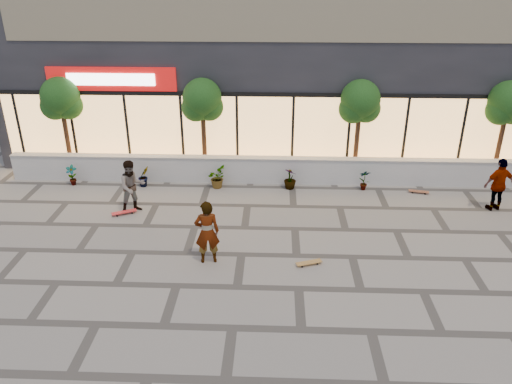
{
  "coord_description": "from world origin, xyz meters",
  "views": [
    {
      "loc": [
        -0.7,
        -10.95,
        7.86
      ],
      "look_at": [
        -1.26,
        3.25,
        1.3
      ],
      "focal_mm": 35.0,
      "sensor_mm": 36.0,
      "label": 1
    }
  ],
  "objects_px": {
    "tree_mideast": "(360,104)",
    "skateboard_center": "(309,263)",
    "skater_center": "(207,232)",
    "skater_right_near": "(499,185)",
    "tree_west": "(61,101)",
    "tree_midwest": "(202,102)",
    "skater_left": "(132,187)",
    "skateboard_left": "(124,212)",
    "skateboard_right_near": "(419,191)",
    "tree_east": "(508,106)"
  },
  "relations": [
    {
      "from": "skateboard_center",
      "to": "tree_west",
      "type": "bearing_deg",
      "value": 125.25
    },
    {
      "from": "skater_right_near",
      "to": "tree_midwest",
      "type": "bearing_deg",
      "value": -29.28
    },
    {
      "from": "tree_mideast",
      "to": "tree_west",
      "type": "bearing_deg",
      "value": 180.0
    },
    {
      "from": "tree_mideast",
      "to": "skater_left",
      "type": "distance_m",
      "value": 8.95
    },
    {
      "from": "tree_midwest",
      "to": "tree_west",
      "type": "bearing_deg",
      "value": 180.0
    },
    {
      "from": "tree_mideast",
      "to": "skateboard_center",
      "type": "bearing_deg",
      "value": -108.31
    },
    {
      "from": "skater_right_near",
      "to": "tree_east",
      "type": "bearing_deg",
      "value": -124.7
    },
    {
      "from": "skateboard_center",
      "to": "tree_east",
      "type": "bearing_deg",
      "value": 20.79
    },
    {
      "from": "skater_left",
      "to": "skateboard_center",
      "type": "distance_m",
      "value": 6.71
    },
    {
      "from": "tree_west",
      "to": "skater_right_near",
      "type": "height_order",
      "value": "tree_west"
    },
    {
      "from": "tree_midwest",
      "to": "tree_east",
      "type": "distance_m",
      "value": 11.5
    },
    {
      "from": "skater_center",
      "to": "skateboard_center",
      "type": "bearing_deg",
      "value": 168.31
    },
    {
      "from": "tree_midwest",
      "to": "tree_mideast",
      "type": "xyz_separation_m",
      "value": [
        6.0,
        0.0,
        0.0
      ]
    },
    {
      "from": "tree_west",
      "to": "skateboard_center",
      "type": "bearing_deg",
      "value": -35.04
    },
    {
      "from": "tree_mideast",
      "to": "skateboard_left",
      "type": "bearing_deg",
      "value": -156.36
    },
    {
      "from": "skater_right_near",
      "to": "skater_left",
      "type": "bearing_deg",
      "value": -11.72
    },
    {
      "from": "tree_east",
      "to": "skater_right_near",
      "type": "distance_m",
      "value": 3.56
    },
    {
      "from": "skater_center",
      "to": "skater_left",
      "type": "distance_m",
      "value": 4.27
    },
    {
      "from": "tree_west",
      "to": "skateboard_left",
      "type": "bearing_deg",
      "value": -48.89
    },
    {
      "from": "tree_east",
      "to": "skateboard_left",
      "type": "bearing_deg",
      "value": -165.23
    },
    {
      "from": "skater_center",
      "to": "skater_right_near",
      "type": "height_order",
      "value": "skater_center"
    },
    {
      "from": "tree_mideast",
      "to": "skateboard_center",
      "type": "xyz_separation_m",
      "value": [
        -2.17,
        -6.55,
        -2.91
      ]
    },
    {
      "from": "tree_east",
      "to": "skateboard_right_near",
      "type": "bearing_deg",
      "value": -155.46
    },
    {
      "from": "tree_west",
      "to": "skater_left",
      "type": "bearing_deg",
      "value": -44.19
    },
    {
      "from": "skater_center",
      "to": "skater_right_near",
      "type": "xyz_separation_m",
      "value": [
        9.56,
        3.72,
        -0.01
      ]
    },
    {
      "from": "skateboard_left",
      "to": "skateboard_right_near",
      "type": "bearing_deg",
      "value": -14.77
    },
    {
      "from": "skater_center",
      "to": "skateboard_left",
      "type": "height_order",
      "value": "skater_center"
    },
    {
      "from": "skater_center",
      "to": "skater_left",
      "type": "height_order",
      "value": "skater_center"
    },
    {
      "from": "tree_midwest",
      "to": "skater_center",
      "type": "xyz_separation_m",
      "value": [
        0.94,
        -6.46,
        -2.03
      ]
    },
    {
      "from": "tree_east",
      "to": "skater_left",
      "type": "xyz_separation_m",
      "value": [
        -13.52,
        -3.38,
        -2.05
      ]
    },
    {
      "from": "tree_west",
      "to": "skateboard_center",
      "type": "xyz_separation_m",
      "value": [
        9.33,
        -6.55,
        -2.91
      ]
    },
    {
      "from": "skateboard_center",
      "to": "skateboard_left",
      "type": "xyz_separation_m",
      "value": [
        -6.16,
        2.9,
        0.01
      ]
    },
    {
      "from": "tree_midwest",
      "to": "skater_left",
      "type": "bearing_deg",
      "value": -120.89
    },
    {
      "from": "tree_west",
      "to": "skateboard_left",
      "type": "xyz_separation_m",
      "value": [
        3.18,
        -3.64,
        -2.9
      ]
    },
    {
      "from": "skater_left",
      "to": "tree_mideast",
      "type": "bearing_deg",
      "value": -7.99
    },
    {
      "from": "tree_west",
      "to": "skater_center",
      "type": "xyz_separation_m",
      "value": [
        6.44,
        -6.46,
        -2.03
      ]
    },
    {
      "from": "skater_right_near",
      "to": "skater_center",
      "type": "bearing_deg",
      "value": 6.61
    },
    {
      "from": "tree_east",
      "to": "skateboard_right_near",
      "type": "relative_size",
      "value": 5.16
    },
    {
      "from": "tree_mideast",
      "to": "skateboard_left",
      "type": "xyz_separation_m",
      "value": [
        -8.32,
        -3.64,
        -2.9
      ]
    },
    {
      "from": "tree_midwest",
      "to": "skateboard_center",
      "type": "relative_size",
      "value": 5.0
    },
    {
      "from": "tree_mideast",
      "to": "skater_right_near",
      "type": "xyz_separation_m",
      "value": [
        4.5,
        -2.74,
        -2.04
      ]
    },
    {
      "from": "skateboard_center",
      "to": "skateboard_right_near",
      "type": "xyz_separation_m",
      "value": [
        4.38,
        5.05,
        -0.0
      ]
    },
    {
      "from": "tree_midwest",
      "to": "tree_mideast",
      "type": "relative_size",
      "value": 1.0
    },
    {
      "from": "skateboard_left",
      "to": "skateboard_right_near",
      "type": "relative_size",
      "value": 1.11
    },
    {
      "from": "skateboard_left",
      "to": "skateboard_right_near",
      "type": "xyz_separation_m",
      "value": [
        10.54,
        2.14,
        -0.01
      ]
    },
    {
      "from": "skateboard_center",
      "to": "skateboard_left",
      "type": "relative_size",
      "value": 0.93
    },
    {
      "from": "tree_midwest",
      "to": "skater_left",
      "type": "relative_size",
      "value": 2.1
    },
    {
      "from": "skater_left",
      "to": "tree_east",
      "type": "bearing_deg",
      "value": -16.81
    },
    {
      "from": "skater_center",
      "to": "tree_west",
      "type": "bearing_deg",
      "value": -55.1
    },
    {
      "from": "tree_mideast",
      "to": "skater_left",
      "type": "xyz_separation_m",
      "value": [
        -8.02,
        -3.38,
        -2.05
      ]
    }
  ]
}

